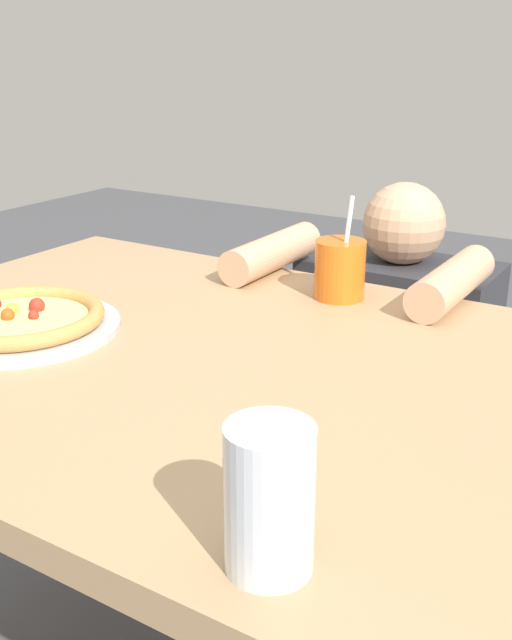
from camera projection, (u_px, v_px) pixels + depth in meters
The scene contains 5 objects.
dining_table at pixel (240, 426), 1.10m from camera, with size 1.38×0.87×0.75m.
pizza_near at pixel (21, 321), 1.17m from camera, with size 0.31×0.31×0.04m.
drink_cup_colored at pixel (340, 269), 1.31m from camera, with size 0.09×0.09×0.18m.
water_cup_clear at pixel (269, 497), 0.62m from camera, with size 0.08×0.08×0.13m.
diner_seated at pixel (390, 407), 1.70m from camera, with size 0.43×0.53×0.91m.
Camera 1 is at (0.54, -0.82, 1.17)m, focal length 42.22 mm.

